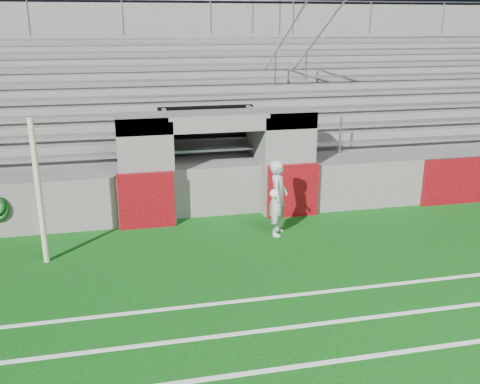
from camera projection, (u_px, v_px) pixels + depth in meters
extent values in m
plane|color=#0C480F|center=(250.00, 274.00, 10.39)|extent=(90.00, 90.00, 0.00)
cylinder|color=beige|center=(39.00, 192.00, 10.49)|extent=(0.12, 0.12, 2.96)
cube|color=white|center=(299.00, 366.00, 7.59)|extent=(28.00, 0.09, 0.01)
cube|color=white|center=(279.00, 329.00, 8.52)|extent=(28.00, 0.09, 0.01)
cube|color=white|center=(263.00, 298.00, 9.45)|extent=(28.00, 0.09, 0.01)
cube|color=#605E5B|center=(144.00, 169.00, 12.88)|extent=(1.20, 1.00, 2.60)
cube|color=#605E5B|center=(287.00, 161.00, 13.62)|extent=(1.20, 1.00, 2.60)
cube|color=black|center=(207.00, 151.00, 14.84)|extent=(2.60, 0.20, 2.50)
cube|color=#605E5B|center=(169.00, 163.00, 13.58)|extent=(0.10, 2.20, 2.50)
cube|color=#605E5B|center=(256.00, 158.00, 14.06)|extent=(0.10, 2.20, 2.50)
cube|color=#605E5B|center=(217.00, 121.00, 12.91)|extent=(4.80, 1.00, 0.40)
cube|color=#605E5B|center=(196.00, 139.00, 16.87)|extent=(26.00, 8.00, 0.20)
cube|color=#605E5B|center=(196.00, 158.00, 17.06)|extent=(26.00, 8.00, 1.05)
cube|color=#5B070D|center=(146.00, 200.00, 12.55)|extent=(1.30, 0.15, 1.35)
cube|color=#5B070D|center=(293.00, 190.00, 13.29)|extent=(1.30, 0.15, 1.35)
cube|color=#5B070D|center=(461.00, 181.00, 14.27)|extent=(2.20, 0.15, 1.25)
cube|color=#999CA2|center=(211.00, 150.00, 14.05)|extent=(23.00, 0.28, 0.06)
cube|color=#605E5B|center=(206.00, 144.00, 14.85)|extent=(24.00, 0.75, 0.38)
cube|color=#999CA2|center=(206.00, 130.00, 14.64)|extent=(23.00, 0.28, 0.06)
cube|color=#605E5B|center=(202.00, 132.00, 15.49)|extent=(24.00, 0.75, 0.76)
cube|color=#999CA2|center=(202.00, 112.00, 15.22)|extent=(23.00, 0.28, 0.06)
cube|color=#605E5B|center=(198.00, 121.00, 16.13)|extent=(24.00, 0.75, 1.14)
cube|color=#999CA2|center=(198.00, 95.00, 15.80)|extent=(23.00, 0.28, 0.06)
cube|color=#605E5B|center=(194.00, 111.00, 16.77)|extent=(24.00, 0.75, 1.52)
cube|color=#999CA2|center=(194.00, 79.00, 16.38)|extent=(23.00, 0.28, 0.06)
cube|color=#605E5B|center=(191.00, 101.00, 17.41)|extent=(24.00, 0.75, 1.90)
cube|color=#999CA2|center=(191.00, 65.00, 16.97)|extent=(23.00, 0.28, 0.06)
cube|color=#605E5B|center=(188.00, 93.00, 18.05)|extent=(24.00, 0.75, 2.28)
cube|color=#999CA2|center=(187.00, 51.00, 17.55)|extent=(23.00, 0.28, 0.06)
cube|color=#605E5B|center=(185.00, 85.00, 18.69)|extent=(24.00, 0.75, 2.66)
cube|color=#999CA2|center=(184.00, 39.00, 18.13)|extent=(23.00, 0.28, 0.06)
cube|color=#605E5B|center=(183.00, 81.00, 19.30)|extent=(26.00, 0.60, 5.29)
cylinder|color=#A5A8AD|center=(305.00, 137.00, 14.23)|extent=(0.05, 0.05, 1.00)
cylinder|color=#A5A8AD|center=(275.00, 69.00, 16.56)|extent=(0.05, 0.05, 1.00)
cylinder|color=#A5A8AD|center=(252.00, 18.00, 18.89)|extent=(0.05, 0.05, 1.00)
cylinder|color=#A5A8AD|center=(275.00, 53.00, 16.40)|extent=(0.05, 6.02, 3.08)
cylinder|color=#A5A8AD|center=(340.00, 135.00, 14.43)|extent=(0.05, 0.05, 1.00)
cylinder|color=#A5A8AD|center=(306.00, 69.00, 16.76)|extent=(0.05, 0.05, 1.00)
cylinder|color=#A5A8AD|center=(280.00, 19.00, 19.09)|extent=(0.05, 0.05, 1.00)
cylinder|color=#A5A8AD|center=(306.00, 52.00, 16.61)|extent=(0.05, 6.02, 3.08)
cylinder|color=#A5A8AD|center=(28.00, 17.00, 17.33)|extent=(0.05, 0.05, 1.10)
cylinder|color=#A5A8AD|center=(123.00, 17.00, 17.94)|extent=(0.05, 0.05, 1.10)
cylinder|color=#A5A8AD|center=(211.00, 17.00, 18.56)|extent=(0.05, 0.05, 1.10)
cylinder|color=#A5A8AD|center=(293.00, 17.00, 19.18)|extent=(0.05, 0.05, 1.10)
cylinder|color=#A5A8AD|center=(370.00, 17.00, 19.80)|extent=(0.05, 0.05, 1.10)
cylinder|color=#A5A8AD|center=(443.00, 17.00, 20.41)|extent=(0.05, 0.05, 1.10)
cylinder|color=#A5A8AD|center=(181.00, 0.00, 18.19)|extent=(24.00, 0.05, 0.05)
imported|color=#AAB0B4|center=(278.00, 198.00, 12.09)|extent=(0.64, 0.75, 1.75)
sphere|color=white|center=(274.00, 194.00, 11.89)|extent=(0.21, 0.21, 0.21)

